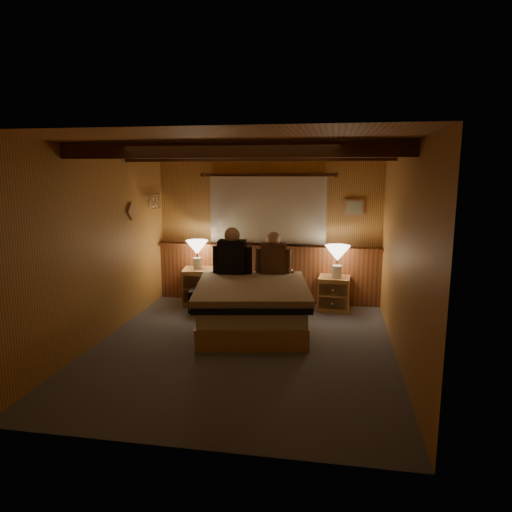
% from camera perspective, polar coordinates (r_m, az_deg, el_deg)
% --- Properties ---
extents(floor, '(4.20, 4.20, 0.00)m').
position_cam_1_polar(floor, '(5.65, -1.66, -11.30)').
color(floor, '#4F525E').
rests_on(floor, ground).
extents(ceiling, '(4.20, 4.20, 0.00)m').
position_cam_1_polar(ceiling, '(5.25, -1.80, 13.80)').
color(ceiling, '#C18948').
rests_on(ceiling, wall_back).
extents(wall_back, '(3.60, 0.00, 3.60)m').
position_cam_1_polar(wall_back, '(7.37, 1.53, 3.50)').
color(wall_back, '#D1904B').
rests_on(wall_back, floor).
extents(wall_left, '(0.00, 4.20, 4.20)m').
position_cam_1_polar(wall_left, '(5.94, -18.99, 1.24)').
color(wall_left, '#D1904B').
rests_on(wall_left, floor).
extents(wall_right, '(0.00, 4.20, 4.20)m').
position_cam_1_polar(wall_right, '(5.27, 17.83, 0.19)').
color(wall_right, '#D1904B').
rests_on(wall_right, floor).
extents(wall_front, '(3.60, 0.00, 3.60)m').
position_cam_1_polar(wall_front, '(3.34, -8.94, -5.22)').
color(wall_front, '#D1904B').
rests_on(wall_front, floor).
extents(wainscot, '(3.60, 0.23, 0.94)m').
position_cam_1_polar(wainscot, '(7.43, 1.43, -2.04)').
color(wainscot, brown).
rests_on(wainscot, wall_back).
extents(curtain_window, '(2.18, 0.09, 1.11)m').
position_cam_1_polar(curtain_window, '(7.27, 1.46, 5.95)').
color(curtain_window, '#462811').
rests_on(curtain_window, wall_back).
extents(ceiling_beams, '(3.60, 1.65, 0.16)m').
position_cam_1_polar(ceiling_beams, '(5.40, -1.46, 12.76)').
color(ceiling_beams, '#462811').
rests_on(ceiling_beams, ceiling).
extents(coat_rail, '(0.05, 0.55, 0.24)m').
position_cam_1_polar(coat_rail, '(7.28, -12.69, 6.86)').
color(coat_rail, silver).
rests_on(coat_rail, wall_left).
extents(framed_print, '(0.30, 0.04, 0.25)m').
position_cam_1_polar(framed_print, '(7.24, 12.20, 5.93)').
color(framed_print, tan).
rests_on(framed_print, wall_back).
extents(bed, '(1.71, 2.06, 0.63)m').
position_cam_1_polar(bed, '(6.20, -0.47, -6.08)').
color(bed, tan).
rests_on(bed, floor).
extents(nightstand_left, '(0.58, 0.54, 0.57)m').
position_cam_1_polar(nightstand_left, '(7.42, -7.02, -3.73)').
color(nightstand_left, tan).
rests_on(nightstand_left, floor).
extents(nightstand_right, '(0.50, 0.45, 0.51)m').
position_cam_1_polar(nightstand_right, '(7.13, 9.70, -4.61)').
color(nightstand_right, tan).
rests_on(nightstand_right, floor).
extents(lamp_left, '(0.35, 0.35, 0.46)m').
position_cam_1_polar(lamp_left, '(7.30, -7.38, 0.88)').
color(lamp_left, silver).
rests_on(lamp_left, nightstand_left).
extents(lamp_right, '(0.38, 0.38, 0.49)m').
position_cam_1_polar(lamp_right, '(6.96, 10.15, 0.10)').
color(lamp_right, silver).
rests_on(lamp_right, nightstand_right).
extents(person_left, '(0.58, 0.25, 0.70)m').
position_cam_1_polar(person_left, '(6.64, -3.00, 0.19)').
color(person_left, black).
rests_on(person_left, bed).
extents(person_right, '(0.52, 0.24, 0.64)m').
position_cam_1_polar(person_right, '(6.65, 2.19, -0.03)').
color(person_right, '#482E1C').
rests_on(person_right, bed).
extents(duffel_bag, '(0.57, 0.37, 0.40)m').
position_cam_1_polar(duffel_bag, '(7.01, -5.96, -5.49)').
color(duffel_bag, black).
rests_on(duffel_bag, floor).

